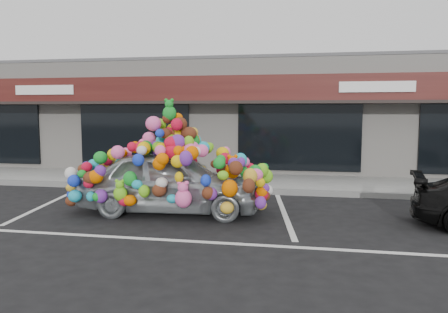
# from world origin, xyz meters

# --- Properties ---
(ground) EXTENTS (90.00, 90.00, 0.00)m
(ground) POSITION_xyz_m (0.00, 0.00, 0.00)
(ground) COLOR black
(ground) RESTS_ON ground
(shop_building) EXTENTS (24.00, 7.20, 4.31)m
(shop_building) POSITION_xyz_m (0.00, 8.44, 2.16)
(shop_building) COLOR beige
(shop_building) RESTS_ON ground
(sidewalk) EXTENTS (26.00, 3.00, 0.15)m
(sidewalk) POSITION_xyz_m (0.00, 4.00, 0.07)
(sidewalk) COLOR gray
(sidewalk) RESTS_ON ground
(kerb) EXTENTS (26.00, 0.18, 0.16)m
(kerb) POSITION_xyz_m (0.00, 2.50, 0.07)
(kerb) COLOR slate
(kerb) RESTS_ON ground
(parking_stripe_left) EXTENTS (0.73, 4.37, 0.01)m
(parking_stripe_left) POSITION_xyz_m (-3.20, 0.20, 0.00)
(parking_stripe_left) COLOR silver
(parking_stripe_left) RESTS_ON ground
(parking_stripe_mid) EXTENTS (0.73, 4.37, 0.01)m
(parking_stripe_mid) POSITION_xyz_m (2.80, 0.20, 0.00)
(parking_stripe_mid) COLOR silver
(parking_stripe_mid) RESTS_ON ground
(lane_line) EXTENTS (14.00, 0.12, 0.01)m
(lane_line) POSITION_xyz_m (2.00, -2.30, 0.00)
(lane_line) COLOR silver
(lane_line) RESTS_ON ground
(toy_car) EXTENTS (3.08, 4.64, 2.65)m
(toy_car) POSITION_xyz_m (0.19, -0.17, 0.90)
(toy_car) COLOR #A0A5AA
(toy_car) RESTS_ON ground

